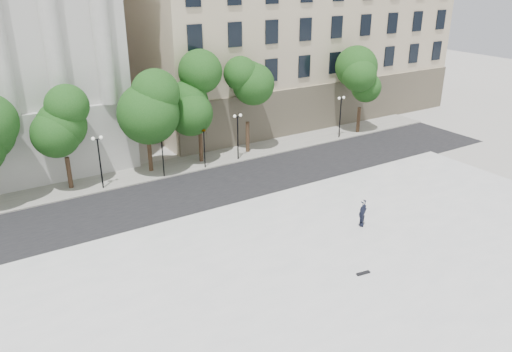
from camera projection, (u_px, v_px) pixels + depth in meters
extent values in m
plane|color=#B3AFA9|center=(358.00, 318.00, 24.87)|extent=(160.00, 160.00, 0.00)
cube|color=white|center=(320.00, 285.00, 27.13)|extent=(44.00, 22.00, 0.45)
cube|color=black|center=(199.00, 192.00, 38.96)|extent=(60.00, 8.00, 0.02)
cube|color=#A7A49A|center=(169.00, 168.00, 43.64)|extent=(60.00, 4.00, 0.12)
cube|color=beige|center=(267.00, 19.00, 61.22)|extent=(36.00, 26.00, 21.00)
cylinder|color=black|center=(163.00, 158.00, 41.12)|extent=(0.10, 0.10, 3.50)
imported|color=black|center=(161.00, 133.00, 40.30)|extent=(1.17, 1.93, 0.78)
cylinder|color=black|center=(204.00, 150.00, 42.99)|extent=(0.10, 0.10, 3.50)
imported|color=black|center=(203.00, 127.00, 42.20)|extent=(0.94, 1.61, 0.65)
imported|color=black|center=(361.00, 223.00, 32.77)|extent=(1.17, 1.96, 0.50)
cube|color=black|center=(363.00, 273.00, 27.69)|extent=(0.85, 0.33, 0.08)
cylinder|color=#382619|center=(69.00, 173.00, 39.12)|extent=(0.36, 0.36, 2.66)
sphere|color=#164413|center=(62.00, 129.00, 37.74)|extent=(3.70, 3.70, 3.70)
cylinder|color=#382619|center=(150.00, 157.00, 42.45)|extent=(0.36, 0.36, 2.71)
sphere|color=#164413|center=(147.00, 115.00, 41.05)|extent=(4.57, 4.57, 4.57)
cylinder|color=#382619|center=(201.00, 146.00, 44.52)|extent=(0.36, 0.36, 3.14)
sphere|color=#164413|center=(199.00, 99.00, 42.89)|extent=(3.40, 3.40, 3.40)
cylinder|color=#382619|center=(248.00, 137.00, 46.92)|extent=(0.36, 0.36, 3.01)
sphere|color=#164413|center=(247.00, 95.00, 45.36)|extent=(3.84, 3.84, 3.84)
cylinder|color=#382619|center=(358.00, 120.00, 52.71)|extent=(0.36, 0.36, 2.78)
sphere|color=#164413|center=(361.00, 85.00, 51.28)|extent=(3.72, 3.72, 3.72)
cylinder|color=black|center=(100.00, 165.00, 38.76)|extent=(0.12, 0.12, 4.16)
cube|color=black|center=(97.00, 139.00, 37.96)|extent=(0.60, 0.06, 0.06)
sphere|color=white|center=(93.00, 139.00, 37.78)|extent=(0.28, 0.28, 0.28)
sphere|color=white|center=(101.00, 137.00, 38.07)|extent=(0.28, 0.28, 0.28)
cylinder|color=black|center=(238.00, 139.00, 44.84)|extent=(0.12, 0.12, 4.08)
cube|color=black|center=(238.00, 117.00, 44.07)|extent=(0.60, 0.06, 0.06)
sphere|color=white|center=(235.00, 116.00, 43.88)|extent=(0.28, 0.28, 0.28)
sphere|color=white|center=(240.00, 115.00, 44.17)|extent=(0.28, 0.28, 0.28)
cylinder|color=black|center=(340.00, 119.00, 50.74)|extent=(0.12, 0.12, 4.15)
cube|color=black|center=(341.00, 99.00, 49.95)|extent=(0.60, 0.06, 0.06)
sphere|color=white|center=(339.00, 98.00, 49.77)|extent=(0.28, 0.28, 0.28)
sphere|color=white|center=(344.00, 97.00, 50.06)|extent=(0.28, 0.28, 0.28)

